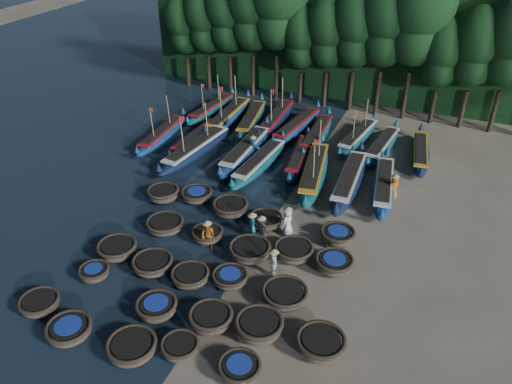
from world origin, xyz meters
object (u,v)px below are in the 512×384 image
at_px(coracle_11, 153,264).
at_px(long_boat_13, 297,126).
at_px(fisherman_2, 208,235).
at_px(coracle_3, 180,347).
at_px(coracle_6, 157,307).
at_px(long_boat_0, 162,134).
at_px(coracle_5, 94,272).
at_px(long_boat_6, 314,172).
at_px(coracle_2, 132,347).
at_px(coracle_20, 163,194).
at_px(long_boat_1, 197,138).
at_px(long_boat_3, 246,150).
at_px(coracle_1, 69,329).
at_px(coracle_21, 197,195).
at_px(coracle_13, 230,277).
at_px(coracle_16, 207,234).
at_px(coracle_22, 230,207).
at_px(fisherman_3, 262,228).
at_px(fisherman_6, 394,187).
at_px(coracle_4, 239,368).
at_px(fisherman_1, 252,225).
at_px(coracle_24, 338,235).
at_px(long_boat_15, 358,137).
at_px(long_boat_17, 420,153).
at_px(coracle_12, 190,276).
at_px(long_boat_16, 382,145).
at_px(coracle_18, 294,251).
at_px(coracle_9, 321,343).
at_px(long_boat_5, 299,157).
at_px(long_boat_7, 349,180).
at_px(coracle_19, 334,263).
at_px(coracle_10, 117,249).
at_px(coracle_14, 285,295).
at_px(long_boat_10, 229,116).
at_px(fisherman_5, 253,147).
at_px(coracle_0, 40,303).
at_px(long_boat_9, 211,109).
at_px(coracle_17, 250,250).
at_px(coracle_15, 165,224).
at_px(coracle_7, 211,318).
at_px(long_boat_8, 384,186).

bearing_deg(coracle_11, long_boat_13, 85.39).
bearing_deg(fisherman_2, coracle_3, -60.96).
distance_m(coracle_6, long_boat_0, 18.50).
bearing_deg(coracle_5, long_boat_6, 61.67).
bearing_deg(coracle_2, coracle_20, 115.48).
distance_m(long_boat_1, long_boat_3, 4.35).
distance_m(coracle_1, coracle_21, 11.98).
xyz_separation_m(coracle_13, coracle_16, (-2.71, 2.74, 0.02)).
distance_m(coracle_22, fisherman_3, 3.16).
bearing_deg(fisherman_6, long_boat_13, -86.64).
relative_size(coracle_4, fisherman_1, 1.06).
bearing_deg(coracle_24, long_boat_15, 98.01).
xyz_separation_m(coracle_6, coracle_21, (-2.98, 9.35, -0.02)).
bearing_deg(fisherman_3, coracle_3, -76.45).
xyz_separation_m(coracle_3, coracle_5, (-6.43, 2.46, 0.01)).
xyz_separation_m(long_boat_15, long_boat_17, (4.76, -0.87, -0.02)).
distance_m(coracle_12, long_boat_16, 19.13).
bearing_deg(coracle_21, fisherman_2, -54.02).
relative_size(coracle_18, long_boat_6, 0.27).
distance_m(coracle_22, long_boat_17, 15.16).
distance_m(coracle_4, long_boat_17, 22.52).
height_order(coracle_18, fisherman_2, fisherman_2).
bearing_deg(coracle_21, coracle_11, -80.77).
bearing_deg(coracle_9, long_boat_5, 111.78).
height_order(coracle_18, long_boat_7, long_boat_7).
xyz_separation_m(coracle_12, long_boat_15, (4.16, 18.84, 0.12)).
xyz_separation_m(coracle_6, coracle_19, (6.79, 6.20, 0.04)).
bearing_deg(coracle_10, coracle_14, 1.29).
bearing_deg(coracle_21, long_boat_10, 105.75).
xyz_separation_m(coracle_11, coracle_24, (8.21, 6.02, 0.05)).
height_order(coracle_24, long_boat_6, long_boat_6).
bearing_deg(fisherman_1, fisherman_2, -87.94).
xyz_separation_m(long_boat_7, fisherman_6, (2.88, -0.21, 0.30)).
distance_m(coracle_5, long_boat_6, 15.57).
xyz_separation_m(coracle_24, fisherman_5, (-8.26, 7.34, 0.42)).
xyz_separation_m(coracle_0, long_boat_3, (2.83, 17.65, 0.23)).
distance_m(coracle_0, long_boat_17, 26.67).
xyz_separation_m(coracle_12, long_boat_0, (-9.91, 13.35, 0.12)).
height_order(coracle_2, coracle_4, coracle_2).
height_order(coracle_10, long_boat_9, long_boat_9).
bearing_deg(coracle_12, coracle_17, 56.89).
xyz_separation_m(coracle_2, long_boat_9, (-8.65, 24.31, 0.10)).
height_order(coracle_2, coracle_15, coracle_2).
height_order(coracle_6, coracle_7, coracle_7).
bearing_deg(coracle_15, long_boat_0, 122.54).
distance_m(coracle_20, long_boat_16, 16.64).
height_order(coracle_12, long_boat_8, long_boat_8).
xyz_separation_m(long_boat_16, fisherman_6, (1.86, -6.28, 0.40)).
relative_size(coracle_15, long_boat_10, 0.27).
relative_size(long_boat_1, long_boat_17, 1.06).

